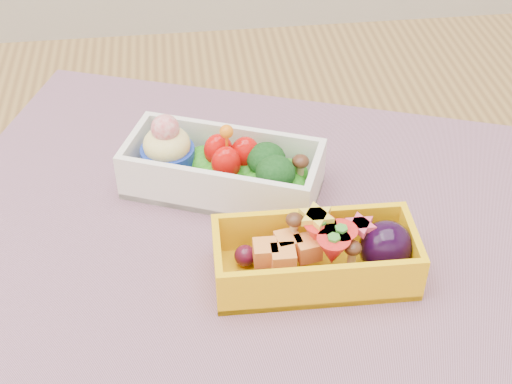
{
  "coord_description": "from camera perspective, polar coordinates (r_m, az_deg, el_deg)",
  "views": [
    {
      "loc": [
        -0.09,
        -0.42,
        1.17
      ],
      "look_at": [
        -0.03,
        0.03,
        0.79
      ],
      "focal_mm": 49.87,
      "sensor_mm": 36.0,
      "label": 1
    }
  ],
  "objects": [
    {
      "name": "table",
      "position": [
        0.67,
        3.23,
        -10.58
      ],
      "size": [
        1.2,
        0.8,
        0.75
      ],
      "color": "brown",
      "rests_on": "ground"
    },
    {
      "name": "bento_white",
      "position": [
        0.64,
        -2.77,
        1.93
      ],
      "size": [
        0.19,
        0.14,
        0.07
      ],
      "rotation": [
        0.0,
        0.0,
        -0.39
      ],
      "color": "white",
      "rests_on": "placemat"
    },
    {
      "name": "placemat",
      "position": [
        0.61,
        -0.64,
        -3.13
      ],
      "size": [
        0.67,
        0.59,
        0.0
      ],
      "primitive_type": "cube",
      "rotation": [
        0.0,
        0.0,
        -0.35
      ],
      "color": "gray",
      "rests_on": "table"
    },
    {
      "name": "bento_yellow",
      "position": [
        0.56,
        5.14,
        -5.07
      ],
      "size": [
        0.16,
        0.07,
        0.05
      ],
      "rotation": [
        0.0,
        0.0,
        -0.02
      ],
      "color": "yellow",
      "rests_on": "placemat"
    }
  ]
}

